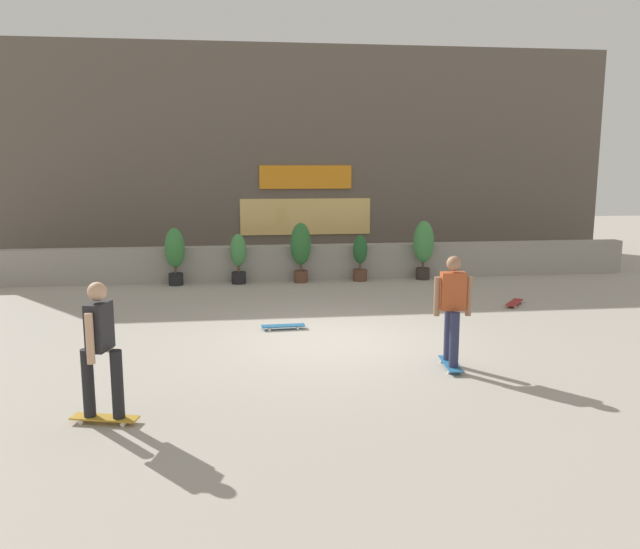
# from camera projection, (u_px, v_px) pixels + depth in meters

# --- Properties ---
(ground_plane) EXTENTS (48.00, 48.00, 0.00)m
(ground_plane) POSITION_uv_depth(u_px,v_px,m) (331.00, 340.00, 11.14)
(ground_plane) COLOR #A8A093
(planter_wall) EXTENTS (18.00, 0.40, 0.90)m
(planter_wall) POSITION_uv_depth(u_px,v_px,m) (298.00, 262.00, 16.93)
(planter_wall) COLOR gray
(planter_wall) RESTS_ON ground
(building_backdrop) EXTENTS (20.00, 2.08, 6.50)m
(building_backdrop) POSITION_uv_depth(u_px,v_px,m) (286.00, 156.00, 20.35)
(building_backdrop) COLOR #60564C
(building_backdrop) RESTS_ON ground
(potted_plant_0) EXTENTS (0.49, 0.49, 1.44)m
(potted_plant_0) POSITION_uv_depth(u_px,v_px,m) (175.00, 252.00, 16.03)
(potted_plant_0) COLOR black
(potted_plant_0) RESTS_ON ground
(potted_plant_1) EXTENTS (0.40, 0.40, 1.27)m
(potted_plant_1) POSITION_uv_depth(u_px,v_px,m) (238.00, 256.00, 16.25)
(potted_plant_1) COLOR black
(potted_plant_1) RESTS_ON ground
(potted_plant_2) EXTENTS (0.53, 0.53, 1.53)m
(potted_plant_2) POSITION_uv_depth(u_px,v_px,m) (301.00, 248.00, 16.42)
(potted_plant_2) COLOR brown
(potted_plant_2) RESTS_ON ground
(potted_plant_3) EXTENTS (0.37, 0.37, 1.20)m
(potted_plant_3) POSITION_uv_depth(u_px,v_px,m) (360.00, 257.00, 16.65)
(potted_plant_3) COLOR brown
(potted_plant_3) RESTS_ON ground
(potted_plant_4) EXTENTS (0.53, 0.53, 1.54)m
(potted_plant_4) POSITION_uv_depth(u_px,v_px,m) (424.00, 245.00, 16.82)
(potted_plant_4) COLOR #2D2823
(potted_plant_4) RESTS_ON ground
(skater_far_right) EXTENTS (0.56, 0.82, 1.70)m
(skater_far_right) POSITION_uv_depth(u_px,v_px,m) (452.00, 307.00, 9.49)
(skater_far_right) COLOR #266699
(skater_far_right) RESTS_ON ground
(skater_mid_plaza) EXTENTS (0.82, 0.54, 1.70)m
(skater_mid_plaza) POSITION_uv_depth(u_px,v_px,m) (100.00, 346.00, 7.45)
(skater_mid_plaza) COLOR #BF8C26
(skater_mid_plaza) RESTS_ON ground
(skateboard_near_camera) EXTENTS (0.64, 0.76, 0.08)m
(skateboard_near_camera) POSITION_uv_depth(u_px,v_px,m) (514.00, 302.00, 13.87)
(skateboard_near_camera) COLOR maroon
(skateboard_near_camera) RESTS_ON ground
(skateboard_aside) EXTENTS (0.81, 0.24, 0.08)m
(skateboard_aside) POSITION_uv_depth(u_px,v_px,m) (283.00, 326.00, 11.88)
(skateboard_aside) COLOR #266699
(skateboard_aside) RESTS_ON ground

